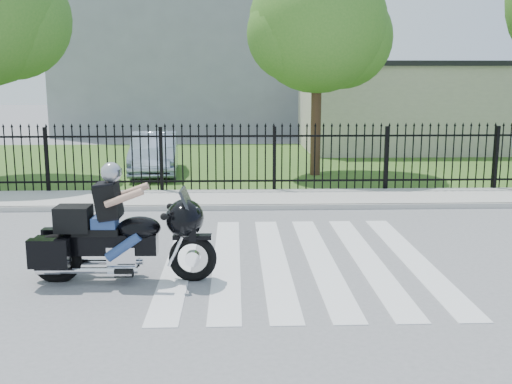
{
  "coord_description": "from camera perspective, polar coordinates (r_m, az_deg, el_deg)",
  "views": [
    {
      "loc": [
        -1.05,
        -9.78,
        3.07
      ],
      "look_at": [
        -0.67,
        1.02,
        1.0
      ],
      "focal_mm": 42.0,
      "sensor_mm": 36.0,
      "label": 1
    }
  ],
  "objects": [
    {
      "name": "crosswalk",
      "position": [
        10.3,
        3.93,
        -6.48
      ],
      "size": [
        5.0,
        5.5,
        0.01
      ],
      "primitive_type": null,
      "color": "silver",
      "rests_on": "ground"
    },
    {
      "name": "ground",
      "position": [
        10.31,
        3.93,
        -6.52
      ],
      "size": [
        120.0,
        120.0,
        0.0
      ],
      "primitive_type": "plane",
      "color": "slate",
      "rests_on": "ground"
    },
    {
      "name": "motorcycle_rider",
      "position": [
        9.32,
        -13.03,
        -3.75
      ],
      "size": [
        2.84,
        0.86,
        1.88
      ],
      "rotation": [
        0.0,
        0.0,
        -0.02
      ],
      "color": "black",
      "rests_on": "ground"
    },
    {
      "name": "curb",
      "position": [
        14.15,
        2.27,
        -1.45
      ],
      "size": [
        40.0,
        0.12,
        0.12
      ],
      "primitive_type": "cube",
      "color": "#ADAAA3",
      "rests_on": "ground"
    },
    {
      "name": "iron_fence",
      "position": [
        15.96,
        1.76,
        3.04
      ],
      "size": [
        26.0,
        0.04,
        1.8
      ],
      "color": "black",
      "rests_on": "ground"
    },
    {
      "name": "building_low",
      "position": [
        27.04,
        15.43,
        7.67
      ],
      "size": [
        10.0,
        6.0,
        3.5
      ],
      "primitive_type": "cube",
      "color": "beige",
      "rests_on": "ground"
    },
    {
      "name": "tree_mid",
      "position": [
        19.02,
        5.9,
        15.61
      ],
      "size": [
        4.2,
        4.2,
        6.78
      ],
      "color": "#382316",
      "rests_on": "ground"
    },
    {
      "name": "building_low_roof",
      "position": [
        27.01,
        15.63,
        11.59
      ],
      "size": [
        10.2,
        6.2,
        0.2
      ],
      "primitive_type": "cube",
      "color": "black",
      "rests_on": "building_low"
    },
    {
      "name": "building_tall",
      "position": [
        35.95,
        -5.33,
        15.49
      ],
      "size": [
        15.0,
        10.0,
        12.0
      ],
      "primitive_type": "cube",
      "color": "gray",
      "rests_on": "ground"
    },
    {
      "name": "sidewalk",
      "position": [
        15.12,
        1.99,
        -0.64
      ],
      "size": [
        40.0,
        2.0,
        0.12
      ],
      "primitive_type": "cube",
      "color": "#ADAAA3",
      "rests_on": "ground"
    },
    {
      "name": "grass_strip",
      "position": [
        22.02,
        0.72,
        2.87
      ],
      "size": [
        40.0,
        12.0,
        0.02
      ],
      "primitive_type": "cube",
      "color": "#335E20",
      "rests_on": "ground"
    },
    {
      "name": "parked_car",
      "position": [
        19.47,
        -9.63,
        3.67
      ],
      "size": [
        1.71,
        4.14,
        1.33
      ],
      "primitive_type": "imported",
      "rotation": [
        0.0,
        0.0,
        0.08
      ],
      "color": "#9EACC7",
      "rests_on": "grass_strip"
    }
  ]
}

